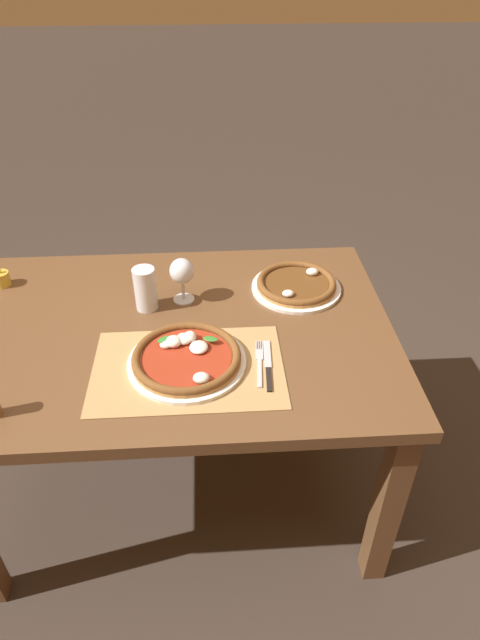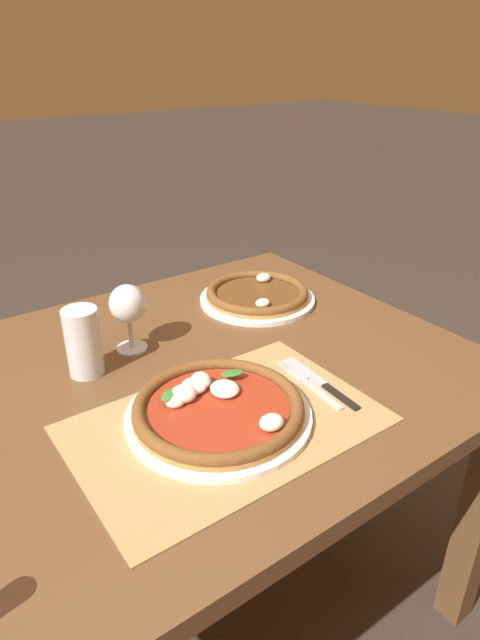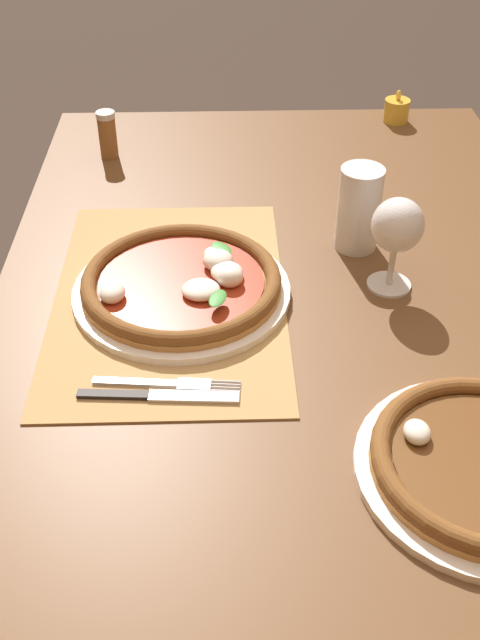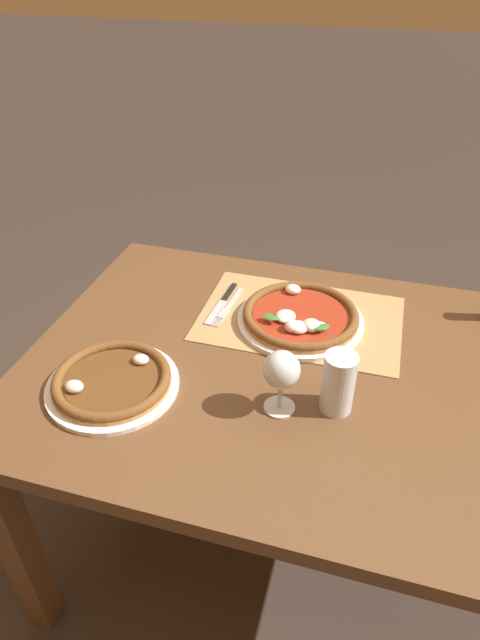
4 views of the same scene
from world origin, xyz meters
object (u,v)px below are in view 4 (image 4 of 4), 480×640
object	(u,v)px
pint_glass	(338,384)
pizza_far	(112,381)
pizza_near	(300,316)
wine_glass	(281,372)
fork	(228,307)
knife	(222,303)

from	to	relation	value
pint_glass	pizza_far	bearing A→B (deg)	8.70
pizza_near	pint_glass	xyz separation A→B (m)	(-0.13, 0.29, 0.05)
wine_glass	fork	world-z (taller)	wine_glass
wine_glass	knife	world-z (taller)	wine_glass
pizza_far	fork	size ratio (longest dim) A/B	1.53
pizza_far	wine_glass	world-z (taller)	wine_glass
pizza_near	pint_glass	distance (m)	0.32
wine_glass	knife	size ratio (longest dim) A/B	0.72
pizza_far	knife	bearing A→B (deg)	-109.53
pizza_far	wine_glass	size ratio (longest dim) A/B	1.97
pizza_far	knife	xyz separation A→B (m)	(-0.14, -0.39, -0.01)
knife	pint_glass	bearing A→B (deg)	139.05
wine_glass	pint_glass	bearing A→B (deg)	-162.82
pint_glass	knife	size ratio (longest dim) A/B	0.67
pizza_far	wine_glass	bearing A→B (deg)	-174.01
pizza_near	knife	size ratio (longest dim) A/B	1.57
pizza_near	knife	world-z (taller)	pizza_near
wine_glass	pint_glass	distance (m)	0.13
pizza_near	knife	bearing A→B (deg)	-6.45
pizza_near	knife	xyz separation A→B (m)	(0.23, -0.03, -0.02)
pizza_near	pizza_far	size ratio (longest dim) A/B	1.11
pint_glass	pizza_near	bearing A→B (deg)	-65.15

